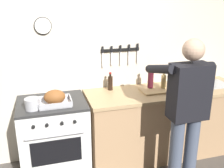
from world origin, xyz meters
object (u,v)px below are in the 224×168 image
(bottle_wine_red, at_px, (151,79))
(bottle_vinegar, at_px, (164,82))
(cutting_board, at_px, (156,91))
(bottle_soy_sauce, at_px, (110,83))
(person_cook, at_px, (186,108))
(roasting_pan, at_px, (55,98))
(saucepan, at_px, (32,104))
(stove, at_px, (54,137))

(bottle_wine_red, xyz_separation_m, bottle_vinegar, (0.16, -0.04, -0.03))
(cutting_board, height_order, bottle_wine_red, bottle_wine_red)
(bottle_soy_sauce, relative_size, bottle_vinegar, 0.95)
(person_cook, xyz_separation_m, bottle_soy_sauce, (-0.55, 0.88, 0.04))
(roasting_pan, xyz_separation_m, bottle_wine_red, (1.20, 0.17, 0.05))
(roasting_pan, distance_m, cutting_board, 1.23)
(saucepan, height_order, bottle_soy_sauce, bottle_soy_sauce)
(saucepan, bearing_deg, stove, 35.66)
(cutting_board, xyz_separation_m, bottle_wine_red, (-0.03, 0.09, 0.12))
(person_cook, xyz_separation_m, bottle_vinegar, (0.10, 0.71, 0.05))
(person_cook, relative_size, bottle_soy_sauce, 7.31)
(roasting_pan, relative_size, cutting_board, 0.98)
(saucepan, bearing_deg, bottle_vinegar, 6.44)
(roasting_pan, xyz_separation_m, bottle_soy_sauce, (0.71, 0.29, 0.02))
(bottle_vinegar, bearing_deg, roasting_pan, -174.64)
(bottle_soy_sauce, height_order, bottle_vinegar, bottle_vinegar)
(cutting_board, bearing_deg, saucepan, -174.90)
(cutting_board, height_order, bottle_vinegar, bottle_vinegar)
(person_cook, height_order, cutting_board, person_cook)
(stove, relative_size, bottle_soy_sauce, 3.96)
(cutting_board, relative_size, bottle_vinegar, 1.51)
(person_cook, relative_size, saucepan, 10.85)
(person_cook, bearing_deg, cutting_board, -10.60)
(stove, distance_m, person_cook, 1.54)
(saucepan, distance_m, cutting_board, 1.47)
(person_cook, relative_size, cutting_board, 4.61)
(stove, height_order, bottle_vinegar, bottle_vinegar)
(cutting_board, xyz_separation_m, bottle_soy_sauce, (-0.52, 0.21, 0.08))
(bottle_soy_sauce, bearing_deg, stove, -165.10)
(stove, relative_size, saucepan, 5.88)
(person_cook, distance_m, saucepan, 1.59)
(cutting_board, distance_m, bottle_soy_sauce, 0.57)
(person_cook, bearing_deg, saucepan, 57.35)
(roasting_pan, distance_m, bottle_vinegar, 1.36)
(bottle_wine_red, height_order, bottle_vinegar, bottle_wine_red)
(saucepan, distance_m, bottle_vinegar, 1.60)
(cutting_board, bearing_deg, bottle_vinegar, 21.17)
(roasting_pan, distance_m, bottle_soy_sauce, 0.76)
(stove, height_order, saucepan, saucepan)
(roasting_pan, bearing_deg, bottle_vinegar, 5.36)
(saucepan, relative_size, cutting_board, 0.42)
(cutting_board, distance_m, bottle_vinegar, 0.16)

